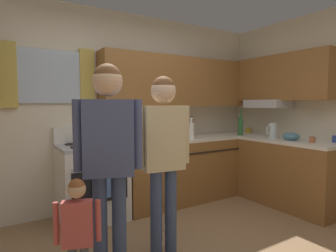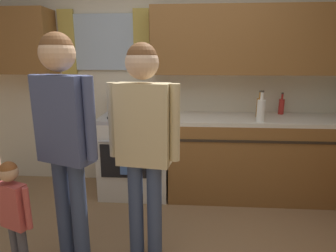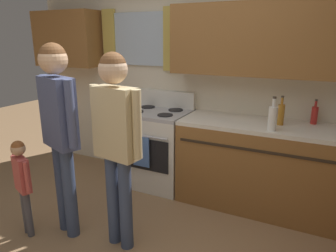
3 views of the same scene
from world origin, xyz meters
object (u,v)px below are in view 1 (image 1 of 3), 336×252
Objects in this scene: mixing_bowl at (291,137)px; adult_in_plaid at (163,145)px; adult_holding_child at (109,146)px; small_child at (78,228)px; bottle_wine_green at (240,126)px; cup_terracotta at (312,140)px; bottle_oil_amber at (184,130)px; mug_mustard_yellow at (248,130)px; bottle_sauce_red at (193,129)px; stove_oven at (92,181)px; mug_cobalt_blue at (335,139)px; water_pitcher at (272,130)px; bottle_milk_white at (191,130)px.

mixing_bowl is 2.11m from adult_in_plaid.
adult_holding_child is 0.62m from small_child.
bottle_wine_green is 1.08m from cup_terracotta.
cup_terracotta is 0.30m from mixing_bowl.
mixing_bowl reaches higher than cup_terracotta.
adult_holding_child is (-1.60, -1.26, 0.05)m from bottle_oil_amber.
mixing_bowl is (-0.25, -0.96, 0.00)m from mug_mustard_yellow.
mug_mustard_yellow is at bearing -13.29° from bottle_sauce_red.
stove_oven is 2.62m from mixing_bowl.
mixing_bowl reaches higher than mug_cobalt_blue.
bottle_wine_green is at bearing 101.12° from water_pitcher.
bottle_wine_green is 3.07m from small_child.
bottle_sauce_red is 0.73m from bottle_wine_green.
bottle_oil_amber is 2.44m from small_child.
stove_oven is 4.48× the size of bottle_sauce_red.
bottle_wine_green is 2.17m from adult_in_plaid.
bottle_wine_green reaches higher than mug_mustard_yellow.
bottle_milk_white is (-0.33, -0.41, 0.03)m from bottle_sauce_red.
bottle_sauce_red reaches higher than small_child.
bottle_milk_white is 2.88× the size of cup_terracotta.
adult_in_plaid is (-2.09, 0.12, 0.08)m from cup_terracotta.
stove_oven is 3.51× the size of bottle_milk_white.
mug_cobalt_blue is at bearing -28.39° from stove_oven.
stove_oven is at bearing -179.13° from bottle_oil_amber.
bottle_sauce_red reaches higher than mug_mustard_yellow.
adult_holding_child is (-1.90, -1.44, 0.07)m from bottle_sauce_red.
adult_holding_child reaches higher than small_child.
cup_terracotta is 2.09m from adult_in_plaid.
water_pitcher is at bearing -78.88° from bottle_wine_green.
mug_mustard_yellow is at bearing -0.64° from stove_oven.
mixing_bowl is (0.73, -1.20, -0.05)m from bottle_sauce_red.
bottle_milk_white is at bearing 137.56° from mug_cobalt_blue.
mug_cobalt_blue is at bearing -58.53° from mixing_bowl.
mug_mustard_yellow is at bearing 90.61° from mug_cobalt_blue.
mug_mustard_yellow is 0.55× the size of water_pitcher.
cup_terracotta is at bearing -82.72° from bottle_wine_green.
bottle_wine_green reaches higher than small_child.
bottle_milk_white is at bearing 152.79° from water_pitcher.
small_child is (-1.90, -1.45, -0.45)m from bottle_oil_amber.
bottle_wine_green is at bearing 23.43° from small_child.
stove_oven is 2.50m from water_pitcher.
mug_mustard_yellow is 1.40m from mug_cobalt_blue.
bottle_wine_green is 1.79× the size of water_pitcher.
small_child is at bearing -156.13° from mug_mustard_yellow.
bottle_milk_white is (-0.92, 0.02, -0.03)m from bottle_wine_green.
small_child is at bearing -110.73° from stove_oven.
mug_mustard_yellow is 0.07× the size of adult_holding_child.
bottle_oil_amber is 0.32× the size of small_child.
adult_in_plaid is at bearing -76.52° from stove_oven.
bottle_milk_white is 1.81m from mug_cobalt_blue.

